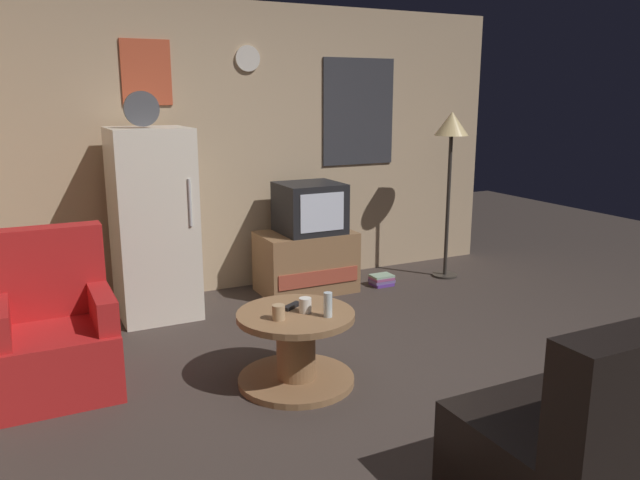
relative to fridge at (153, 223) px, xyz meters
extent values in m
plane|color=#3D332D|center=(0.95, -1.98, -0.75)|extent=(12.00, 12.00, 0.00)
cube|color=tan|center=(0.95, 0.47, 0.51)|extent=(5.20, 0.10, 2.53)
cube|color=#333338|center=(2.08, 0.41, 0.83)|extent=(0.76, 0.02, 1.00)
cube|color=#C64C2D|center=(0.10, 0.41, 1.16)|extent=(0.40, 0.02, 0.52)
cylinder|color=silver|center=(0.97, 0.41, 1.29)|extent=(0.22, 0.03, 0.22)
cube|color=silver|center=(0.00, 0.00, 0.00)|extent=(0.60, 0.60, 1.50)
cylinder|color=silver|center=(0.22, -0.30, 0.20)|extent=(0.02, 0.02, 0.36)
cylinder|color=#4C4C51|center=(-0.05, -0.08, 0.89)|extent=(0.26, 0.04, 0.26)
cube|color=#8E6642|center=(1.34, 0.03, -0.48)|extent=(0.84, 0.52, 0.55)
cube|color=#AD4733|center=(1.34, -0.24, -0.56)|extent=(0.76, 0.01, 0.13)
cube|color=black|center=(1.38, 0.03, 0.01)|extent=(0.54, 0.50, 0.44)
cube|color=silver|center=(1.38, -0.22, 0.01)|extent=(0.41, 0.01, 0.33)
cylinder|color=#332D28|center=(2.76, -0.15, -0.74)|extent=(0.24, 0.24, 0.02)
cylinder|color=#332D28|center=(2.76, -0.15, -0.05)|extent=(0.04, 0.04, 1.40)
cone|color=#F2D18C|center=(2.76, -0.15, 0.73)|extent=(0.32, 0.32, 0.22)
cylinder|color=#8E6642|center=(0.49, -1.63, -0.73)|extent=(0.72, 0.72, 0.04)
cylinder|color=#8E6642|center=(0.49, -1.63, -0.52)|extent=(0.24, 0.24, 0.42)
cylinder|color=#8E6642|center=(0.49, -1.63, -0.32)|extent=(0.72, 0.72, 0.04)
cylinder|color=silver|center=(0.63, -1.78, -0.22)|extent=(0.05, 0.05, 0.15)
cylinder|color=silver|center=(0.55, -1.65, -0.25)|extent=(0.08, 0.08, 0.09)
cylinder|color=tan|center=(0.35, -1.70, -0.25)|extent=(0.08, 0.08, 0.09)
cube|color=black|center=(0.51, -1.54, -0.28)|extent=(0.15, 0.12, 0.02)
cube|color=red|center=(-0.83, -1.09, -0.55)|extent=(0.68, 0.68, 0.40)
cube|color=red|center=(-0.83, -0.83, -0.07)|extent=(0.68, 0.16, 0.56)
cube|color=red|center=(-0.55, -1.09, -0.25)|extent=(0.12, 0.60, 0.20)
cube|color=black|center=(1.49, -3.23, -0.55)|extent=(1.70, 0.80, 0.40)
cube|color=#62389D|center=(2.05, -0.13, -0.74)|extent=(0.18, 0.16, 0.03)
cube|color=#7460A0|center=(2.05, -0.13, -0.71)|extent=(0.21, 0.16, 0.03)
cube|color=#9F4C81|center=(2.05, -0.13, -0.69)|extent=(0.19, 0.16, 0.02)
cube|color=#91B398|center=(2.05, -0.13, -0.66)|extent=(0.20, 0.15, 0.02)
camera|label=1|loc=(-0.96, -4.89, 0.99)|focal=35.05mm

